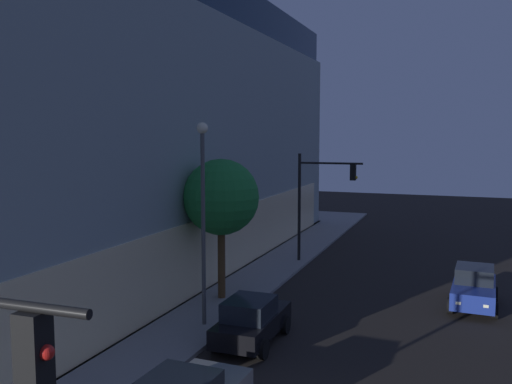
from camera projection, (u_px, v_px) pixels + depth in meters
name	position (u px, v px, depth m)	size (l,w,h in m)	color
modern_building	(40.00, 129.00, 32.05)	(40.35, 24.08, 15.88)	#4C4C51
traffic_light_far_corner	(318.00, 191.00, 31.72)	(0.38, 3.75, 6.32)	black
street_lamp_sidewalk	(203.00, 199.00, 20.97)	(0.44, 0.44, 7.87)	#505050
sidewalk_tree	(221.00, 198.00, 24.54)	(3.43, 3.43, 6.34)	#52381E
car_black	(252.00, 320.00, 19.81)	(4.18, 2.00, 1.71)	black
car_blue	(474.00, 287.00, 24.05)	(4.25, 2.13, 1.75)	navy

